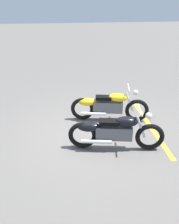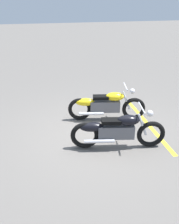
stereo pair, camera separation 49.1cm
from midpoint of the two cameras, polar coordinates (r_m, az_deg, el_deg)
The scene contains 4 objects.
ground_plane at distance 6.46m, azimuth 3.93°, elevation -5.15°, with size 60.00×60.00×0.00m, color #66605B.
motorcycle_bright_foreground at distance 6.98m, azimuth 6.25°, elevation 1.46°, with size 2.20×0.73×1.04m.
motorcycle_dark_foreground at distance 5.68m, azimuth 8.14°, elevation -4.55°, with size 2.21×0.70×1.04m.
parking_stripe_near at distance 7.07m, azimuth 15.96°, elevation -3.24°, with size 3.20×0.12×0.01m, color yellow.
Camera 1 is at (1.00, 5.48, 3.27)m, focal length 39.18 mm.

